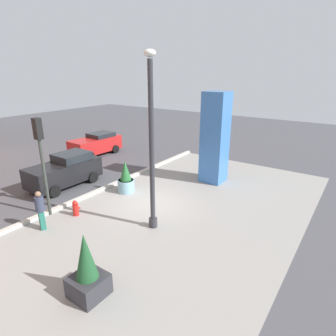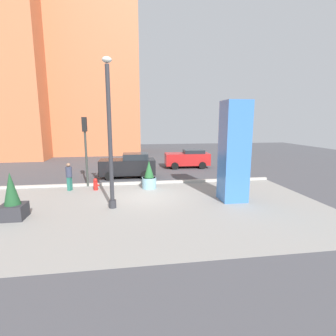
# 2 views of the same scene
# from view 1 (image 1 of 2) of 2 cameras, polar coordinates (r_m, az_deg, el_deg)

# --- Properties ---
(ground_plane) EXTENTS (60.00, 60.00, 0.00)m
(ground_plane) POSITION_cam_1_polar(r_m,az_deg,el_deg) (17.09, -14.29, -3.36)
(ground_plane) COLOR #47474C
(plaza_pavement) EXTENTS (18.00, 10.00, 0.02)m
(plaza_pavement) POSITION_cam_1_polar(r_m,az_deg,el_deg) (13.47, 3.03, -9.07)
(plaza_pavement) COLOR gray
(plaza_pavement) RESTS_ON ground_plane
(curb_strip) EXTENTS (18.00, 0.24, 0.16)m
(curb_strip) POSITION_cam_1_polar(r_m,az_deg,el_deg) (16.44, -12.28, -3.80)
(curb_strip) COLOR #B7B2A8
(curb_strip) RESTS_ON ground_plane
(lamp_post) EXTENTS (0.44, 0.44, 7.05)m
(lamp_post) POSITION_cam_1_polar(r_m,az_deg,el_deg) (11.09, -3.30, 3.83)
(lamp_post) COLOR #2D2D33
(lamp_post) RESTS_ON ground_plane
(art_pillar_blue) EXTENTS (1.31, 1.31, 5.25)m
(art_pillar_blue) POSITION_cam_1_polar(r_m,az_deg,el_deg) (16.69, 9.39, 5.92)
(art_pillar_blue) COLOR #3870BC
(art_pillar_blue) RESTS_ON ground_plane
(potted_plant_near_right) EXTENTS (0.99, 0.99, 2.08)m
(potted_plant_near_right) POSITION_cam_1_polar(r_m,az_deg,el_deg) (9.04, -15.90, -19.37)
(potted_plant_near_right) COLOR #2D2D33
(potted_plant_near_right) RESTS_ON ground_plane
(potted_plant_mid_plaza) EXTENTS (0.91, 0.91, 1.77)m
(potted_plant_mid_plaza) POSITION_cam_1_polar(r_m,az_deg,el_deg) (15.60, -8.45, -2.32)
(potted_plant_mid_plaza) COLOR #7AA8B7
(potted_plant_mid_plaza) RESTS_ON ground_plane
(fire_hydrant) EXTENTS (0.36, 0.26, 0.75)m
(fire_hydrant) POSITION_cam_1_polar(r_m,az_deg,el_deg) (13.78, -18.03, -7.66)
(fire_hydrant) COLOR red
(fire_hydrant) RESTS_ON ground_plane
(traffic_light_corner) EXTENTS (0.28, 0.42, 4.47)m
(traffic_light_corner) POSITION_cam_1_polar(r_m,az_deg,el_deg) (13.39, -24.11, 3.04)
(traffic_light_corner) COLOR #333833
(traffic_light_corner) RESTS_ON ground_plane
(car_passing_lane) EXTENTS (4.14, 2.03, 1.83)m
(car_passing_lane) POSITION_cam_1_polar(r_m,az_deg,el_deg) (17.27, -19.89, -0.46)
(car_passing_lane) COLOR black
(car_passing_lane) RESTS_ON ground_plane
(car_curb_east) EXTENTS (4.08, 2.09, 1.65)m
(car_curb_east) POSITION_cam_1_polar(r_m,az_deg,el_deg) (23.10, -14.21, 4.71)
(car_curb_east) COLOR red
(car_curb_east) RESTS_ON ground_plane
(pedestrian_on_sidewalk) EXTENTS (0.46, 0.46, 1.72)m
(pedestrian_on_sidewalk) POSITION_cam_1_polar(r_m,az_deg,el_deg) (12.90, -24.23, -7.42)
(pedestrian_on_sidewalk) COLOR #236656
(pedestrian_on_sidewalk) RESTS_ON ground_plane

